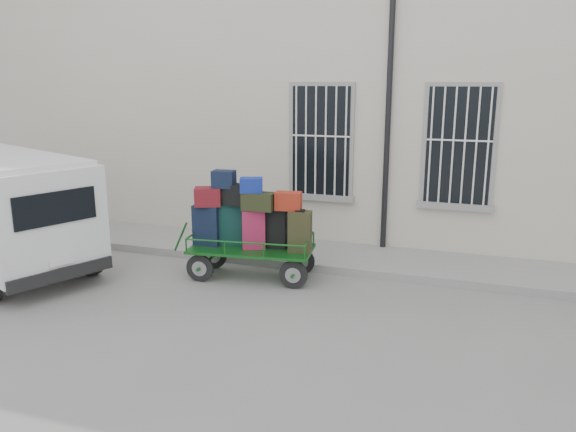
% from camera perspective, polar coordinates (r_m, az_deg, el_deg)
% --- Properties ---
extents(ground, '(80.00, 80.00, 0.00)m').
position_cam_1_polar(ground, '(9.21, 0.67, -8.45)').
color(ground, slate).
rests_on(ground, ground).
extents(building, '(24.00, 5.15, 6.00)m').
position_cam_1_polar(building, '(13.87, 7.87, 11.59)').
color(building, beige).
rests_on(building, ground).
extents(sidewalk, '(24.00, 1.70, 0.15)m').
position_cam_1_polar(sidewalk, '(11.17, 4.16, -4.05)').
color(sidewalk, gray).
rests_on(sidewalk, ground).
extents(luggage_cart, '(2.60, 1.23, 1.92)m').
position_cam_1_polar(luggage_cart, '(9.93, -4.05, -0.94)').
color(luggage_cart, black).
rests_on(luggage_cart, ground).
extents(van, '(4.62, 3.32, 2.17)m').
position_cam_1_polar(van, '(11.50, -27.07, 0.99)').
color(van, white).
rests_on(van, ground).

